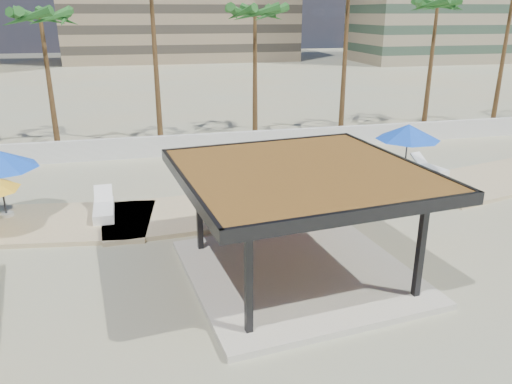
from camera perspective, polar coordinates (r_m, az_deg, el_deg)
ground at (r=15.23m, az=4.81°, el=-11.30°), size 200.00×200.00×0.00m
promenade at (r=22.36m, az=3.68°, el=-0.60°), size 44.45×7.97×0.24m
boundary_wall at (r=29.56m, az=-4.73°, el=5.58°), size 56.00×0.30×1.20m
pavilion_central at (r=15.19m, az=5.05°, el=-2.41°), size 7.78×7.78×3.56m
umbrella_c at (r=19.89m, az=5.00°, el=4.35°), size 4.10×4.10×2.78m
umbrella_d at (r=24.83m, az=17.01°, el=6.55°), size 3.97×3.97×2.71m
lounger_a at (r=20.98m, az=-17.00°, el=-1.90°), size 0.84×2.38×0.89m
lounger_b at (r=22.20m, az=10.08°, el=-0.24°), size 0.89×1.93×0.70m
lounger_c at (r=26.87m, az=19.11°, el=2.57°), size 1.20×2.22×0.80m
palm_c at (r=30.82m, az=-23.38°, el=17.42°), size 3.00×3.00×8.48m
palm_e at (r=31.58m, az=-0.12°, el=19.33°), size 3.00×3.00×8.69m
palm_g at (r=36.08m, az=20.00°, el=19.02°), size 3.00×3.00×9.19m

